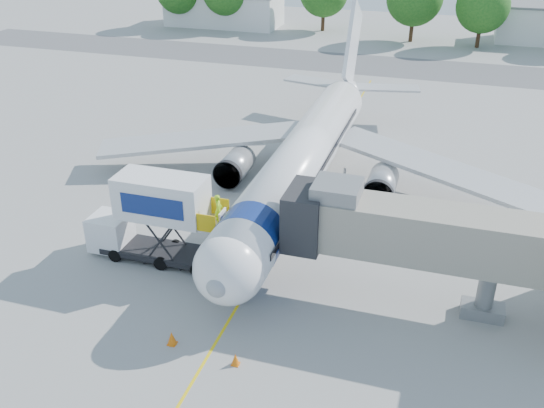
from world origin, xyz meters
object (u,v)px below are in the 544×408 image
(aircraft, at_px, (305,157))
(jet_bridge, at_px, (403,231))
(catering_hiloader, at_px, (153,218))
(ground_tug, at_px, (174,388))

(aircraft, distance_m, jet_bridge, 13.77)
(aircraft, relative_size, catering_hiloader, 4.39)
(jet_bridge, distance_m, ground_tug, 13.60)
(aircraft, xyz_separation_m, ground_tug, (-0.31, -21.25, -2.27))
(ground_tug, bearing_deg, jet_bridge, 27.89)
(aircraft, height_order, catering_hiloader, aircraft)
(aircraft, distance_m, ground_tug, 21.37)
(jet_bridge, bearing_deg, ground_tug, -129.33)
(jet_bridge, xyz_separation_m, ground_tug, (-8.30, -10.13, -3.67))
(catering_hiloader, distance_m, ground_tug, 11.93)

